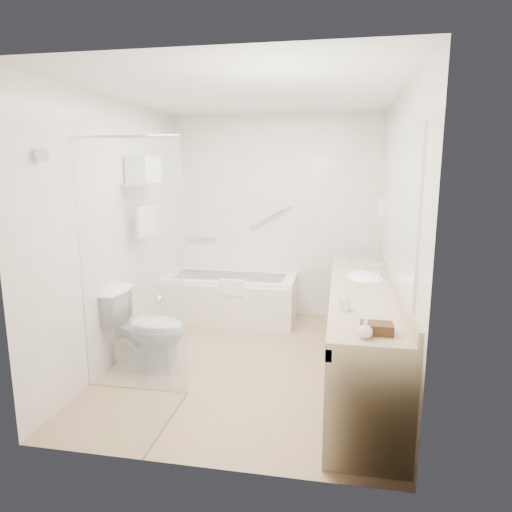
% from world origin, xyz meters
% --- Properties ---
extents(floor, '(3.20, 3.20, 0.00)m').
position_xyz_m(floor, '(0.00, 0.00, 0.00)').
color(floor, '#A27F64').
rests_on(floor, ground).
extents(ceiling, '(2.60, 3.20, 0.10)m').
position_xyz_m(ceiling, '(0.00, 0.00, 2.50)').
color(ceiling, silver).
rests_on(ceiling, wall_back).
extents(wall_back, '(2.60, 0.10, 2.50)m').
position_xyz_m(wall_back, '(0.00, 1.60, 1.25)').
color(wall_back, silver).
rests_on(wall_back, ground).
extents(wall_front, '(2.60, 0.10, 2.50)m').
position_xyz_m(wall_front, '(0.00, -1.60, 1.25)').
color(wall_front, silver).
rests_on(wall_front, ground).
extents(wall_left, '(0.10, 3.20, 2.50)m').
position_xyz_m(wall_left, '(-1.30, 0.00, 1.25)').
color(wall_left, silver).
rests_on(wall_left, ground).
extents(wall_right, '(0.10, 3.20, 2.50)m').
position_xyz_m(wall_right, '(1.30, 0.00, 1.25)').
color(wall_right, silver).
rests_on(wall_right, ground).
extents(bathtub, '(1.60, 0.73, 0.59)m').
position_xyz_m(bathtub, '(-0.50, 1.24, 0.28)').
color(bathtub, white).
rests_on(bathtub, floor).
extents(grab_bar_short, '(0.40, 0.03, 0.03)m').
position_xyz_m(grab_bar_short, '(-0.95, 1.56, 0.95)').
color(grab_bar_short, silver).
rests_on(grab_bar_short, wall_back).
extents(grab_bar_long, '(0.53, 0.03, 0.33)m').
position_xyz_m(grab_bar_long, '(-0.05, 1.56, 1.25)').
color(grab_bar_long, silver).
rests_on(grab_bar_long, wall_back).
extents(shower_enclosure, '(0.96, 0.91, 2.11)m').
position_xyz_m(shower_enclosure, '(-0.63, -0.93, 1.07)').
color(shower_enclosure, silver).
rests_on(shower_enclosure, floor).
extents(towel_shelf, '(0.24, 0.55, 0.81)m').
position_xyz_m(towel_shelf, '(-1.17, 0.35, 1.75)').
color(towel_shelf, silver).
rests_on(towel_shelf, wall_left).
extents(vanity_counter, '(0.55, 2.70, 0.95)m').
position_xyz_m(vanity_counter, '(1.02, -0.15, 0.64)').
color(vanity_counter, tan).
rests_on(vanity_counter, floor).
extents(sink, '(0.40, 0.52, 0.14)m').
position_xyz_m(sink, '(1.05, 0.25, 0.82)').
color(sink, white).
rests_on(sink, vanity_counter).
extents(faucet, '(0.03, 0.03, 0.14)m').
position_xyz_m(faucet, '(1.20, 0.25, 0.93)').
color(faucet, silver).
rests_on(faucet, vanity_counter).
extents(mirror, '(0.02, 2.00, 1.20)m').
position_xyz_m(mirror, '(1.29, -0.15, 1.55)').
color(mirror, silver).
rests_on(mirror, wall_right).
extents(hairdryer_unit, '(0.08, 0.10, 0.18)m').
position_xyz_m(hairdryer_unit, '(1.25, 1.05, 1.45)').
color(hairdryer_unit, silver).
rests_on(hairdryer_unit, wall_right).
extents(toilet, '(0.77, 0.43, 0.76)m').
position_xyz_m(toilet, '(-0.95, -0.26, 0.38)').
color(toilet, white).
rests_on(toilet, floor).
extents(amenity_basket, '(0.20, 0.13, 0.07)m').
position_xyz_m(amenity_basket, '(1.06, -1.28, 0.88)').
color(amenity_basket, '#49301A').
rests_on(amenity_basket, vanity_counter).
extents(soap_bottle_a, '(0.12, 0.16, 0.07)m').
position_xyz_m(soap_bottle_a, '(0.87, -0.84, 0.88)').
color(soap_bottle_a, silver).
rests_on(soap_bottle_a, vanity_counter).
extents(soap_bottle_b, '(0.11, 0.13, 0.09)m').
position_xyz_m(soap_bottle_b, '(0.98, -1.37, 0.89)').
color(soap_bottle_b, silver).
rests_on(soap_bottle_b, vanity_counter).
extents(water_bottle_left, '(0.06, 0.06, 0.18)m').
position_xyz_m(water_bottle_left, '(1.06, 0.56, 0.93)').
color(water_bottle_left, silver).
rests_on(water_bottle_left, vanity_counter).
extents(water_bottle_mid, '(0.05, 0.05, 0.17)m').
position_xyz_m(water_bottle_mid, '(0.87, 0.68, 0.93)').
color(water_bottle_mid, silver).
rests_on(water_bottle_mid, vanity_counter).
extents(water_bottle_right, '(0.06, 0.06, 0.19)m').
position_xyz_m(water_bottle_right, '(1.00, 0.49, 0.94)').
color(water_bottle_right, silver).
rests_on(water_bottle_right, vanity_counter).
extents(drinking_glass_near, '(0.09, 0.09, 0.10)m').
position_xyz_m(drinking_glass_near, '(0.88, 0.10, 0.90)').
color(drinking_glass_near, silver).
rests_on(drinking_glass_near, vanity_counter).
extents(drinking_glass_far, '(0.08, 0.08, 0.08)m').
position_xyz_m(drinking_glass_far, '(0.82, 0.57, 0.89)').
color(drinking_glass_far, silver).
rests_on(drinking_glass_far, vanity_counter).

